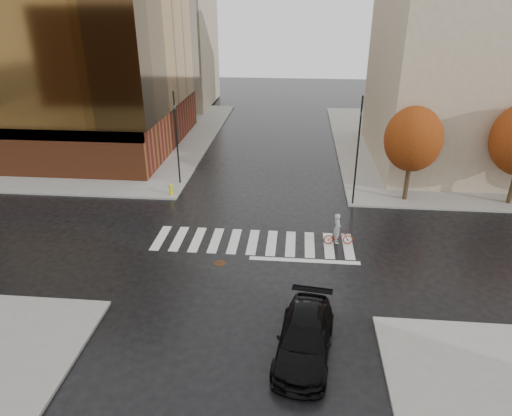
{
  "coord_description": "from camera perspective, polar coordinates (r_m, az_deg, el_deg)",
  "views": [
    {
      "loc": [
        2.35,
        -22.7,
        13.01
      ],
      "look_at": [
        0.14,
        0.94,
        2.0
      ],
      "focal_mm": 32.0,
      "sensor_mm": 36.0,
      "label": 1
    }
  ],
  "objects": [
    {
      "name": "ground",
      "position": [
        26.27,
        -0.5,
        -4.81
      ],
      "size": [
        120.0,
        120.0,
        0.0
      ],
      "primitive_type": "plane",
      "color": "black",
      "rests_on": "ground"
    },
    {
      "name": "sidewalk_nw",
      "position": [
        51.21,
        -22.26,
        8.41
      ],
      "size": [
        30.0,
        30.0,
        0.15
      ],
      "primitive_type": "cube",
      "color": "gray",
      "rests_on": "ground"
    },
    {
      "name": "sidewalk_ne",
      "position": [
        49.25,
        27.57,
        6.82
      ],
      "size": [
        30.0,
        30.0,
        0.15
      ],
      "primitive_type": "cube",
      "color": "gray",
      "rests_on": "ground"
    },
    {
      "name": "crosswalk",
      "position": [
        26.71,
        -0.4,
        -4.27
      ],
      "size": [
        12.0,
        3.0,
        0.01
      ],
      "primitive_type": "cube",
      "color": "silver",
      "rests_on": "ground"
    },
    {
      "name": "office_glass",
      "position": [
        47.66,
        -26.64,
        16.71
      ],
      "size": [
        27.0,
        19.0,
        16.0
      ],
      "color": "brown",
      "rests_on": "sidewalk_nw"
    },
    {
      "name": "building_ne_tan",
      "position": [
        42.5,
        26.75,
        17.19
      ],
      "size": [
        16.0,
        16.0,
        18.0
      ],
      "primitive_type": "cube",
      "color": "tan",
      "rests_on": "sidewalk_ne"
    },
    {
      "name": "building_nw_far",
      "position": [
        62.53,
        -12.65,
        21.72
      ],
      "size": [
        14.0,
        12.0,
        20.0
      ],
      "primitive_type": "cube",
      "color": "tan",
      "rests_on": "sidewalk_nw"
    },
    {
      "name": "tree_ne_a",
      "position": [
        32.22,
        19.06,
        8.12
      ],
      "size": [
        3.8,
        3.8,
        6.5
      ],
      "color": "#302415",
      "rests_on": "sidewalk_ne"
    },
    {
      "name": "sedan",
      "position": [
        18.88,
        6.13,
        -15.81
      ],
      "size": [
        2.74,
        5.4,
        1.5
      ],
      "primitive_type": "imported",
      "rotation": [
        0.0,
        0.0,
        -0.13
      ],
      "color": "black",
      "rests_on": "ground"
    },
    {
      "name": "cyclist",
      "position": [
        26.62,
        10.2,
        -3.2
      ],
      "size": [
        1.74,
        0.75,
        1.92
      ],
      "rotation": [
        0.0,
        0.0,
        1.67
      ],
      "color": "maroon",
      "rests_on": "ground"
    },
    {
      "name": "traffic_light_nw",
      "position": [
        34.11,
        -9.92,
        9.21
      ],
      "size": [
        0.18,
        0.16,
        6.86
      ],
      "rotation": [
        0.0,
        0.0,
        -1.47
      ],
      "color": "black",
      "rests_on": "sidewalk_nw"
    },
    {
      "name": "traffic_light_ne",
      "position": [
        30.54,
        12.65,
        7.74
      ],
      "size": [
        0.16,
        0.19,
        7.32
      ],
      "rotation": [
        0.0,
        0.0,
        3.08
      ],
      "color": "black",
      "rests_on": "sidewalk_ne"
    },
    {
      "name": "fire_hydrant",
      "position": [
        33.1,
        -10.6,
        2.42
      ],
      "size": [
        0.29,
        0.29,
        0.82
      ],
      "color": "#C8CB0B",
      "rests_on": "sidewalk_nw"
    },
    {
      "name": "manhole",
      "position": [
        24.76,
        -4.56,
        -6.9
      ],
      "size": [
        0.75,
        0.75,
        0.01
      ],
      "primitive_type": "cylinder",
      "rotation": [
        0.0,
        0.0,
        -0.11
      ],
      "color": "#482D19",
      "rests_on": "ground"
    }
  ]
}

